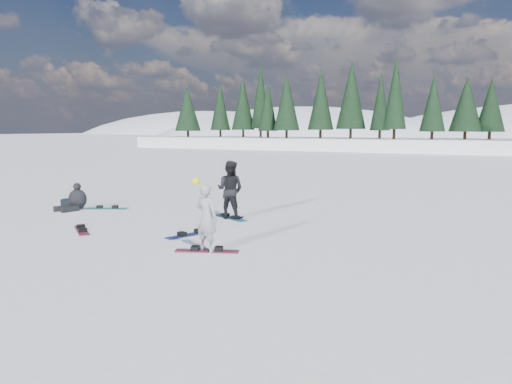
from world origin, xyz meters
TOP-DOWN VIEW (x-y plane):
  - ground at (0.00, 0.00)m, footprint 420.00×420.00m
  - alpine_backdrop at (-11.72, 189.16)m, footprint 412.50×227.00m
  - snowboarder_woman at (0.29, -1.37)m, footprint 0.64×0.47m
  - snowboarder_man at (-1.46, 2.62)m, footprint 0.97×0.79m
  - seated_rider at (-7.19, 1.57)m, footprint 0.83×1.21m
  - gear_bag at (-7.89, 1.83)m, footprint 0.52×0.43m
  - snowboard_woman at (0.29, -1.37)m, footprint 1.49×0.83m
  - snowboard_man at (-1.46, 2.62)m, footprint 1.48×0.89m
  - snowboard_loose_a at (-1.11, -0.05)m, footprint 0.72×1.51m
  - snowboard_loose_c at (-6.30, 2.16)m, footprint 1.47×0.90m
  - snowboard_loose_b at (-4.16, -1.02)m, footprint 1.36×1.13m

SIDE VIEW (x-z plane):
  - alpine_backdrop at x=-11.72m, z-range -40.57..12.63m
  - ground at x=0.00m, z-range 0.00..0.00m
  - snowboard_woman at x=0.29m, z-range 0.00..0.03m
  - snowboard_man at x=-1.46m, z-range 0.00..0.03m
  - snowboard_loose_a at x=-1.11m, z-range 0.00..0.03m
  - snowboard_loose_c at x=-6.30m, z-range 0.00..0.03m
  - snowboard_loose_b at x=-4.16m, z-range 0.00..0.03m
  - gear_bag at x=-7.89m, z-range 0.00..0.30m
  - seated_rider at x=-7.19m, z-range -0.11..0.84m
  - snowboarder_woman at x=0.29m, z-range -0.06..1.69m
  - snowboarder_man at x=-1.46m, z-range 0.00..1.85m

